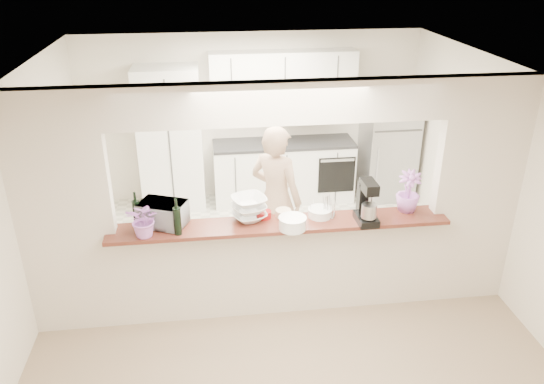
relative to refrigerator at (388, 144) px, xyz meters
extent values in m
plane|color=gray|center=(-2.05, -2.65, -0.85)|extent=(6.00, 6.00, 0.00)
cube|color=silver|center=(-2.05, -1.10, -0.84)|extent=(5.00, 2.90, 0.01)
cube|color=beige|center=(-4.10, -2.65, 0.40)|extent=(0.90, 0.15, 2.50)
cube|color=beige|center=(0.00, -2.65, 0.40)|extent=(0.90, 0.15, 2.50)
cube|color=beige|center=(-2.05, -2.65, 1.45)|extent=(3.20, 0.15, 0.40)
cube|color=beige|center=(-2.05, -2.65, -0.32)|extent=(3.20, 0.15, 1.05)
cube|color=brown|center=(-2.05, -2.70, 0.22)|extent=(3.40, 0.38, 0.04)
cube|color=white|center=(-3.25, 0.05, 0.20)|extent=(0.90, 0.60, 2.10)
cube|color=white|center=(-1.60, 0.05, -0.40)|extent=(2.10, 0.60, 0.90)
cube|color=#2F2F32|center=(-1.60, 0.05, 0.07)|extent=(2.10, 0.62, 0.04)
cube|color=white|center=(-1.60, 0.18, 1.02)|extent=(2.10, 0.35, 0.75)
cube|color=black|center=(-1.35, 0.07, 0.59)|extent=(0.75, 0.45, 0.12)
cube|color=black|center=(-0.85, -0.25, -0.35)|extent=(0.55, 0.02, 0.55)
cube|color=#A2A2A7|center=(0.00, 0.00, 0.00)|extent=(0.75, 0.70, 1.70)
imported|color=pink|center=(-3.35, -2.80, 0.42)|extent=(0.39, 0.37, 0.35)
cylinder|color=black|center=(-3.45, -2.58, 0.37)|extent=(0.07, 0.07, 0.27)
cylinder|color=black|center=(-3.45, -2.58, 0.55)|extent=(0.02, 0.02, 0.09)
cylinder|color=black|center=(-3.05, -2.80, 0.38)|extent=(0.07, 0.07, 0.28)
cylinder|color=black|center=(-3.05, -2.80, 0.56)|extent=(0.03, 0.03, 0.10)
imported|color=#A5A4A9|center=(-3.20, -2.60, 0.36)|extent=(0.53, 0.45, 0.25)
imported|color=silver|center=(-2.35, -2.60, 0.36)|extent=(0.43, 0.43, 0.25)
cylinder|color=white|center=(-1.95, -2.84, 0.30)|extent=(0.26, 0.26, 0.12)
cylinder|color=white|center=(-1.95, -2.84, 0.36)|extent=(0.27, 0.27, 0.01)
cylinder|color=white|center=(-1.63, -2.62, 0.28)|extent=(0.24, 0.24, 0.08)
cylinder|color=white|center=(-1.63, -2.62, 0.32)|extent=(0.25, 0.25, 0.01)
cylinder|color=maroon|center=(-2.20, -2.57, 0.28)|extent=(0.15, 0.15, 0.07)
cylinder|color=beige|center=(-2.00, -2.57, 0.28)|extent=(0.16, 0.16, 0.07)
cube|color=silver|center=(-1.60, -2.60, 0.25)|extent=(0.28, 0.23, 0.02)
cube|color=white|center=(-1.60, -2.60, 0.29)|extent=(0.13, 0.13, 0.06)
cube|color=black|center=(-1.20, -2.80, 0.28)|extent=(0.20, 0.30, 0.07)
cube|color=black|center=(-1.20, -2.69, 0.47)|extent=(0.13, 0.11, 0.32)
cube|color=black|center=(-1.20, -2.81, 0.63)|extent=(0.13, 0.26, 0.11)
cylinder|color=#B7B7BC|center=(-1.20, -2.86, 0.40)|extent=(0.15, 0.15, 0.14)
imported|color=#C46AC6|center=(-0.71, -2.60, 0.46)|extent=(0.29, 0.29, 0.44)
imported|color=tan|center=(-1.97, -1.78, 0.05)|extent=(0.78, 0.74, 1.79)
camera|label=1|loc=(-2.73, -7.30, 2.75)|focal=35.00mm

